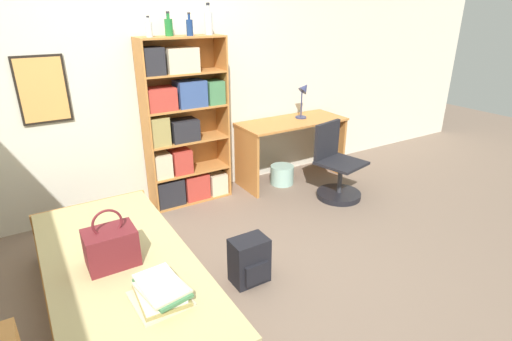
# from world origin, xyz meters

# --- Properties ---
(ground_plane) EXTENTS (14.00, 14.00, 0.00)m
(ground_plane) POSITION_xyz_m (0.00, 0.00, 0.00)
(ground_plane) COLOR #756051
(wall_back) EXTENTS (10.00, 0.09, 2.60)m
(wall_back) POSITION_xyz_m (-0.00, 1.63, 1.30)
(wall_back) COLOR beige
(wall_back) RESTS_ON ground_plane
(bed) EXTENTS (0.93, 2.09, 0.42)m
(bed) POSITION_xyz_m (-0.76, 0.02, 0.21)
(bed) COLOR #B77538
(bed) RESTS_ON ground_plane
(handbag) EXTENTS (0.31, 0.23, 0.40)m
(handbag) POSITION_xyz_m (-0.79, 0.01, 0.55)
(handbag) COLOR maroon
(handbag) RESTS_ON bed
(book_stack_on_bed) EXTENTS (0.32, 0.38, 0.10)m
(book_stack_on_bed) POSITION_xyz_m (-0.64, -0.48, 0.47)
(book_stack_on_bed) COLOR beige
(book_stack_on_bed) RESTS_ON bed
(bookcase) EXTENTS (0.85, 0.30, 1.72)m
(bookcase) POSITION_xyz_m (0.27, 1.43, 0.81)
(bookcase) COLOR #B77538
(bookcase) RESTS_ON ground_plane
(bottle_green) EXTENTS (0.06, 0.06, 0.18)m
(bottle_green) POSITION_xyz_m (0.02, 1.41, 1.79)
(bottle_green) COLOR #B7BCC1
(bottle_green) RESTS_ON bookcase
(bottle_brown) EXTENTS (0.08, 0.08, 0.22)m
(bottle_brown) POSITION_xyz_m (0.23, 1.45, 1.80)
(bottle_brown) COLOR #1E6B2D
(bottle_brown) RESTS_ON bookcase
(bottle_clear) EXTENTS (0.06, 0.06, 0.21)m
(bottle_clear) POSITION_xyz_m (0.41, 1.39, 1.80)
(bottle_clear) COLOR navy
(bottle_clear) RESTS_ON bookcase
(bottle_blue) EXTENTS (0.08, 0.08, 0.29)m
(bottle_blue) POSITION_xyz_m (0.63, 1.44, 1.83)
(bottle_blue) COLOR #B7BCC1
(bottle_blue) RESTS_ON bookcase
(desk) EXTENTS (1.29, 0.55, 0.74)m
(desk) POSITION_xyz_m (1.59, 1.31, 0.53)
(desk) COLOR #B77538
(desk) RESTS_ON ground_plane
(desk_lamp) EXTENTS (0.18, 0.13, 0.43)m
(desk_lamp) POSITION_xyz_m (1.78, 1.36, 1.03)
(desk_lamp) COLOR navy
(desk_lamp) RESTS_ON desk
(desk_chair) EXTENTS (0.53, 0.53, 0.83)m
(desk_chair) POSITION_xyz_m (1.74, 0.66, 0.26)
(desk_chair) COLOR black
(desk_chair) RESTS_ON ground_plane
(backpack) EXTENTS (0.28, 0.23, 0.37)m
(backpack) POSITION_xyz_m (0.15, -0.13, 0.18)
(backpack) COLOR black
(backpack) RESTS_ON ground_plane
(waste_bin) EXTENTS (0.28, 0.28, 0.22)m
(waste_bin) POSITION_xyz_m (1.43, 1.26, 0.11)
(waste_bin) COLOR #99C1B2
(waste_bin) RESTS_ON ground_plane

